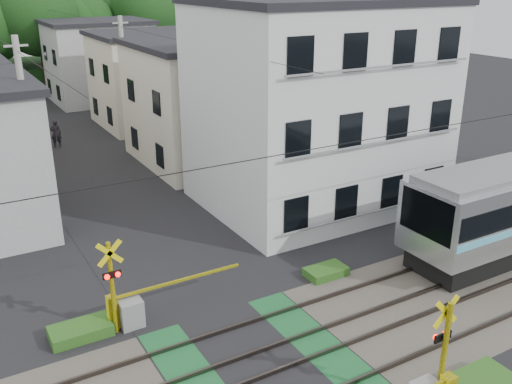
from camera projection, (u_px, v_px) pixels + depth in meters
ground at (262, 365)px, 15.86m from camera, size 120.00×120.00×0.00m
track_bed at (262, 364)px, 15.85m from camera, size 120.00×120.00×0.14m
crossing_signal_far at (128, 307)px, 17.35m from camera, size 4.74×0.65×3.09m
apartment_block at (316, 105)px, 25.86m from camera, size 10.20×8.36×9.30m
houses_row at (55, 93)px, 35.77m from camera, size 22.07×31.35×6.80m
catenary at (430, 201)px, 17.39m from camera, size 60.00×5.04×7.00m
utility_poles at (41, 89)px, 32.50m from camera, size 7.90×42.00×8.00m
pedestrian at (56, 133)px, 35.65m from camera, size 0.71×0.54×1.77m
weed_patches at (315, 342)px, 16.55m from camera, size 10.25×8.80×0.40m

